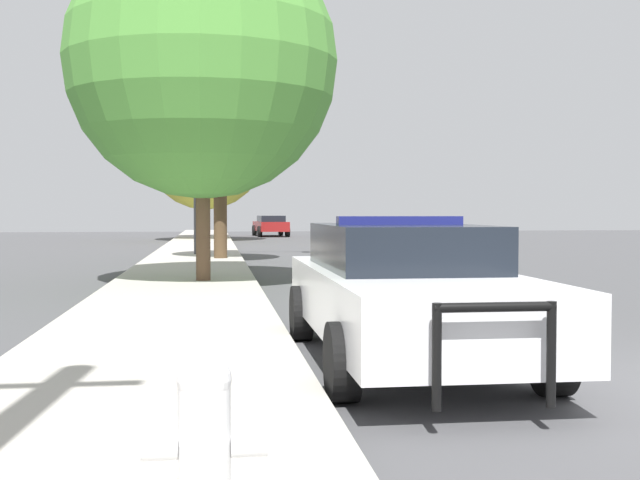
{
  "coord_description": "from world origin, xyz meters",
  "views": [
    {
      "loc": [
        -4.48,
        -6.53,
        1.58
      ],
      "look_at": [
        -1.96,
        12.45,
        0.89
      ],
      "focal_mm": 45.0,
      "sensor_mm": 36.0,
      "label": 1
    }
  ],
  "objects_px": {
    "fire_hydrant": "(204,441)",
    "tree_sidewalk_near": "(202,63)",
    "traffic_light": "(242,139)",
    "car_background_distant": "(271,225)",
    "tree_sidewalk_far": "(205,150)",
    "tree_sidewalk_mid": "(220,123)",
    "police_car": "(404,289)"
  },
  "relations": [
    {
      "from": "police_car",
      "to": "car_background_distant",
      "type": "bearing_deg",
      "value": -91.97
    },
    {
      "from": "traffic_light",
      "to": "tree_sidewalk_near",
      "type": "relative_size",
      "value": 0.75
    },
    {
      "from": "car_background_distant",
      "to": "tree_sidewalk_mid",
      "type": "bearing_deg",
      "value": -101.46
    },
    {
      "from": "traffic_light",
      "to": "tree_sidewalk_far",
      "type": "xyz_separation_m",
      "value": [
        -1.39,
        15.38,
        0.78
      ]
    },
    {
      "from": "car_background_distant",
      "to": "police_car",
      "type": "bearing_deg",
      "value": -96.02
    },
    {
      "from": "fire_hydrant",
      "to": "traffic_light",
      "type": "height_order",
      "value": "traffic_light"
    },
    {
      "from": "police_car",
      "to": "tree_sidewalk_near",
      "type": "xyz_separation_m",
      "value": [
        -2.19,
        8.73,
        3.87
      ]
    },
    {
      "from": "tree_sidewalk_mid",
      "to": "tree_sidewalk_far",
      "type": "bearing_deg",
      "value": 92.0
    },
    {
      "from": "tree_sidewalk_mid",
      "to": "tree_sidewalk_far",
      "type": "relative_size",
      "value": 0.77
    },
    {
      "from": "tree_sidewalk_near",
      "to": "fire_hydrant",
      "type": "bearing_deg",
      "value": -89.23
    },
    {
      "from": "fire_hydrant",
      "to": "tree_sidewalk_mid",
      "type": "relative_size",
      "value": 0.14
    },
    {
      "from": "fire_hydrant",
      "to": "tree_sidewalk_near",
      "type": "bearing_deg",
      "value": 90.77
    },
    {
      "from": "traffic_light",
      "to": "tree_sidewalk_mid",
      "type": "height_order",
      "value": "tree_sidewalk_mid"
    },
    {
      "from": "car_background_distant",
      "to": "tree_sidewalk_mid",
      "type": "relative_size",
      "value": 0.75
    },
    {
      "from": "car_background_distant",
      "to": "tree_sidewalk_mid",
      "type": "distance_m",
      "value": 25.35
    },
    {
      "from": "police_car",
      "to": "car_background_distant",
      "type": "relative_size",
      "value": 1.18
    },
    {
      "from": "car_background_distant",
      "to": "tree_sidewalk_near",
      "type": "height_order",
      "value": "tree_sidewalk_near"
    },
    {
      "from": "car_background_distant",
      "to": "tree_sidewalk_far",
      "type": "bearing_deg",
      "value": -122.73
    },
    {
      "from": "traffic_light",
      "to": "tree_sidewalk_mid",
      "type": "distance_m",
      "value": 2.51
    },
    {
      "from": "fire_hydrant",
      "to": "car_background_distant",
      "type": "distance_m",
      "value": 46.34
    },
    {
      "from": "tree_sidewalk_near",
      "to": "tree_sidewalk_far",
      "type": "relative_size",
      "value": 0.94
    },
    {
      "from": "police_car",
      "to": "fire_hydrant",
      "type": "distance_m",
      "value": 5.05
    },
    {
      "from": "tree_sidewalk_near",
      "to": "tree_sidewalk_far",
      "type": "xyz_separation_m",
      "value": [
        -0.2,
        25.72,
        0.16
      ]
    },
    {
      "from": "tree_sidewalk_near",
      "to": "tree_sidewalk_far",
      "type": "distance_m",
      "value": 25.72
    },
    {
      "from": "traffic_light",
      "to": "tree_sidewalk_far",
      "type": "height_order",
      "value": "tree_sidewalk_far"
    },
    {
      "from": "fire_hydrant",
      "to": "tree_sidewalk_near",
      "type": "height_order",
      "value": "tree_sidewalk_near"
    },
    {
      "from": "fire_hydrant",
      "to": "tree_sidewalk_far",
      "type": "xyz_separation_m",
      "value": [
        -0.38,
        39.08,
        4.22
      ]
    },
    {
      "from": "traffic_light",
      "to": "tree_sidewalk_near",
      "type": "height_order",
      "value": "tree_sidewalk_near"
    },
    {
      "from": "tree_sidewalk_far",
      "to": "tree_sidewalk_mid",
      "type": "bearing_deg",
      "value": -88.0
    },
    {
      "from": "police_car",
      "to": "tree_sidewalk_near",
      "type": "bearing_deg",
      "value": -75.78
    },
    {
      "from": "car_background_distant",
      "to": "tree_sidewalk_near",
      "type": "xyz_separation_m",
      "value": [
        -3.72,
        -32.84,
        3.94
      ]
    },
    {
      "from": "car_background_distant",
      "to": "tree_sidewalk_far",
      "type": "xyz_separation_m",
      "value": [
        -3.92,
        -7.12,
        4.09
      ]
    }
  ]
}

